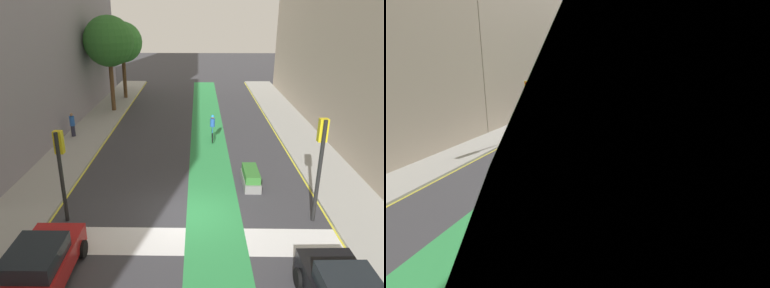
{
  "view_description": "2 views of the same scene",
  "coord_description": "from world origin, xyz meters",
  "views": [
    {
      "loc": [
        0.33,
        -13.91,
        8.59
      ],
      "look_at": [
        -0.02,
        6.42,
        0.88
      ],
      "focal_mm": 33.89,
      "sensor_mm": 36.0,
      "label": 1
    },
    {
      "loc": [
        -5.2,
        21.95,
        6.1
      ],
      "look_at": [
        -0.47,
        5.41,
        1.32
      ],
      "focal_mm": 28.46,
      "sensor_mm": 36.0,
      "label": 2
    }
  ],
  "objects": [
    {
      "name": "street_tree_near",
      "position": [
        -7.02,
        16.68,
        5.94
      ],
      "size": [
        4.13,
        4.13,
        7.88
      ],
      "color": "brown",
      "rests_on": "sidewalk_left"
    },
    {
      "name": "traffic_signal_near_left",
      "position": [
        -5.25,
        -0.49,
        2.81
      ],
      "size": [
        0.35,
        0.52,
        3.99
      ],
      "color": "black",
      "rests_on": "ground_plane"
    },
    {
      "name": "car_red_left_near",
      "position": [
        -4.75,
        -4.51,
        0.8
      ],
      "size": [
        2.05,
        4.21,
        1.57
      ],
      "color": "#A51919",
      "rests_on": "ground_plane"
    },
    {
      "name": "traffic_signal_near_right",
      "position": [
        5.29,
        -0.31,
        3.14
      ],
      "size": [
        0.35,
        0.52,
        4.5
      ],
      "color": "black",
      "rests_on": "ground_plane"
    },
    {
      "name": "sidewalk_left",
      "position": [
        -7.5,
        0.0,
        0.07
      ],
      "size": [
        3.0,
        60.0,
        0.15
      ],
      "primitive_type": "cube",
      "color": "#9E9E99",
      "rests_on": "ground_plane"
    },
    {
      "name": "pedestrian_sidewalk_left_a",
      "position": [
        -8.34,
        9.81,
        0.99
      ],
      "size": [
        0.34,
        0.34,
        1.65
      ],
      "color": "#262638",
      "rests_on": "sidewalk_left"
    },
    {
      "name": "curb_stripe_right",
      "position": [
        6.0,
        0.0,
        0.01
      ],
      "size": [
        0.16,
        60.0,
        0.01
      ],
      "primitive_type": "cube",
      "color": "yellow",
      "rests_on": "ground_plane"
    },
    {
      "name": "curb_stripe_left",
      "position": [
        -6.0,
        0.0,
        0.01
      ],
      "size": [
        0.16,
        60.0,
        0.01
      ],
      "primitive_type": "cube",
      "color": "yellow",
      "rests_on": "ground_plane"
    },
    {
      "name": "street_tree_far",
      "position": [
        -6.88,
        21.4,
        5.44
      ],
      "size": [
        3.8,
        3.8,
        7.22
      ],
      "color": "brown",
      "rests_on": "sidewalk_left"
    },
    {
      "name": "sidewalk_right",
      "position": [
        7.5,
        0.0,
        0.07
      ],
      "size": [
        3.0,
        60.0,
        0.15
      ],
      "primitive_type": "cube",
      "color": "#9E9E99",
      "rests_on": "ground_plane"
    },
    {
      "name": "ground_plane",
      "position": [
        0.0,
        0.0,
        0.0
      ],
      "size": [
        120.0,
        120.0,
        0.0
      ],
      "primitive_type": "plane",
      "color": "#38383D"
    },
    {
      "name": "cyclist_in_lane",
      "position": [
        1.32,
        9.44,
        0.97
      ],
      "size": [
        0.32,
        1.73,
        1.86
      ],
      "color": "black",
      "rests_on": "ground_plane"
    },
    {
      "name": "crosswalk_band",
      "position": [
        0.0,
        -2.0,
        0.0
      ],
      "size": [
        12.0,
        1.8,
        0.01
      ],
      "primitive_type": "cube",
      "color": "silver",
      "rests_on": "ground_plane"
    },
    {
      "name": "bike_lane_paint",
      "position": [
        1.05,
        0.0,
        0.0
      ],
      "size": [
        2.4,
        60.0,
        0.01
      ],
      "primitive_type": "cube",
      "color": "#2D8C47",
      "rests_on": "ground_plane"
    },
    {
      "name": "median_planter",
      "position": [
        3.05,
        2.87,
        0.4
      ],
      "size": [
        0.81,
        2.1,
        0.85
      ],
      "color": "slate",
      "rests_on": "ground_plane"
    }
  ]
}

